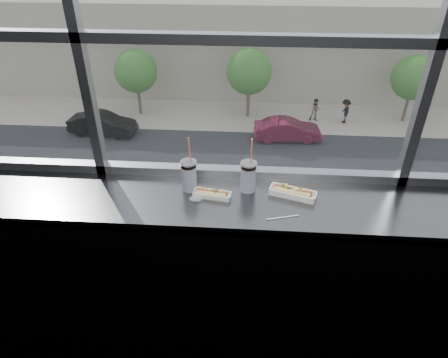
# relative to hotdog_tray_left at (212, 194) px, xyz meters

# --- Properties ---
(wall_back_lower) EXTENTS (6.00, 0.00, 6.00)m
(wall_back_lower) POSITION_rel_hotdog_tray_left_xyz_m (0.22, 0.25, -0.57)
(wall_back_lower) COLOR black
(wall_back_lower) RESTS_ON ground
(counter) EXTENTS (6.00, 0.55, 0.06)m
(counter) POSITION_rel_hotdog_tray_left_xyz_m (0.22, -0.02, -0.05)
(counter) COLOR #5C5C5C
(counter) RESTS_ON ground
(counter_fascia) EXTENTS (6.00, 0.04, 1.04)m
(counter_fascia) POSITION_rel_hotdog_tray_left_xyz_m (0.22, -0.28, -0.57)
(counter_fascia) COLOR #5C5C5C
(counter_fascia) RESTS_ON ground
(hotdog_tray_left) EXTENTS (0.24, 0.11, 0.06)m
(hotdog_tray_left) POSITION_rel_hotdog_tray_left_xyz_m (0.00, 0.00, 0.00)
(hotdog_tray_left) COLOR white
(hotdog_tray_left) RESTS_ON counter
(hotdog_tray_right) EXTENTS (0.30, 0.18, 0.07)m
(hotdog_tray_right) POSITION_rel_hotdog_tray_left_xyz_m (0.50, 0.04, 0.01)
(hotdog_tray_right) COLOR white
(hotdog_tray_right) RESTS_ON counter
(soda_cup_left) EXTENTS (0.10, 0.10, 0.38)m
(soda_cup_left) POSITION_rel_hotdog_tray_left_xyz_m (-0.15, 0.08, 0.09)
(soda_cup_left) COLOR white
(soda_cup_left) RESTS_ON counter
(soda_cup_right) EXTENTS (0.10, 0.10, 0.38)m
(soda_cup_right) POSITION_rel_hotdog_tray_left_xyz_m (0.22, 0.09, 0.09)
(soda_cup_right) COLOR white
(soda_cup_right) RESTS_ON counter
(loose_straw) EXTENTS (0.19, 0.06, 0.01)m
(loose_straw) POSITION_rel_hotdog_tray_left_xyz_m (0.43, -0.18, -0.02)
(loose_straw) COLOR white
(loose_straw) RESTS_ON counter
(wrapper) EXTENTS (0.09, 0.06, 0.02)m
(wrapper) POSITION_rel_hotdog_tray_left_xyz_m (-0.10, -0.04, -0.01)
(wrapper) COLOR silver
(wrapper) RESTS_ON counter
(plaza_ground) EXTENTS (120.00, 120.00, 0.00)m
(plaza_ground) POSITION_rel_hotdog_tray_left_xyz_m (0.22, 43.75, -12.12)
(plaza_ground) COLOR gray
(plaza_ground) RESTS_ON ground
(plaza_near) EXTENTS (50.00, 14.00, 0.04)m
(plaza_near) POSITION_rel_hotdog_tray_left_xyz_m (0.22, 7.25, -12.10)
(plaza_near) COLOR gray
(plaza_near) RESTS_ON plaza_ground
(street_asphalt) EXTENTS (80.00, 10.00, 0.06)m
(street_asphalt) POSITION_rel_hotdog_tray_left_xyz_m (0.22, 20.25, -12.09)
(street_asphalt) COLOR black
(street_asphalt) RESTS_ON plaza_ground
(far_sidewalk) EXTENTS (80.00, 6.00, 0.04)m
(far_sidewalk) POSITION_rel_hotdog_tray_left_xyz_m (0.22, 28.25, -12.10)
(far_sidewalk) COLOR gray
(far_sidewalk) RESTS_ON plaza_ground
(far_building) EXTENTS (50.00, 14.00, 8.00)m
(far_building) POSITION_rel_hotdog_tray_left_xyz_m (0.22, 38.25, -8.12)
(far_building) COLOR gray
(far_building) RESTS_ON plaza_ground
(car_near_c) EXTENTS (2.96, 6.51, 2.13)m
(car_near_c) POSITION_rel_hotdog_tray_left_xyz_m (-1.62, 16.25, -11.00)
(car_near_c) COLOR #6E0408
(car_near_c) RESTS_ON street_asphalt
(car_far_b) EXTENTS (3.02, 6.46, 2.10)m
(car_far_b) POSITION_rel_hotdog_tray_left_xyz_m (2.95, 24.25, -11.01)
(car_far_b) COLOR maroon
(car_far_b) RESTS_ON street_asphalt
(car_near_b) EXTENTS (3.05, 5.90, 1.88)m
(car_near_b) POSITION_rel_hotdog_tray_left_xyz_m (-6.50, 16.25, -11.12)
(car_near_b) COLOR #353535
(car_near_b) RESTS_ON street_asphalt
(car_near_a) EXTENTS (3.34, 6.81, 2.19)m
(car_near_a) POSITION_rel_hotdog_tray_left_xyz_m (-12.89, 16.25, -10.97)
(car_near_a) COLOR silver
(car_near_a) RESTS_ON street_asphalt
(car_far_a) EXTENTS (3.36, 6.78, 2.18)m
(car_far_a) POSITION_rel_hotdog_tray_left_xyz_m (-10.69, 24.25, -10.97)
(car_far_a) COLOR black
(car_far_a) RESTS_ON street_asphalt
(car_near_d) EXTENTS (2.99, 6.99, 2.32)m
(car_near_d) POSITION_rel_hotdog_tray_left_xyz_m (7.73, 16.25, -10.90)
(car_near_d) COLOR #B9B9B9
(car_near_d) RESTS_ON street_asphalt
(pedestrian_d) EXTENTS (0.76, 1.02, 2.29)m
(pedestrian_d) POSITION_rel_hotdog_tray_left_xyz_m (7.62, 27.58, -10.94)
(pedestrian_d) COLOR #66605B
(pedestrian_d) RESTS_ON far_sidewalk
(pedestrian_c) EXTENTS (0.97, 0.73, 2.18)m
(pedestrian_c) POSITION_rel_hotdog_tray_left_xyz_m (5.35, 27.78, -11.00)
(pedestrian_c) COLOR #66605B
(pedestrian_c) RESTS_ON far_sidewalk
(tree_left) EXTENTS (3.37, 3.37, 5.26)m
(tree_left) POSITION_rel_hotdog_tray_left_xyz_m (-8.88, 28.25, -8.56)
(tree_left) COLOR #47382B
(tree_left) RESTS_ON far_sidewalk
(tree_center) EXTENTS (3.53, 3.53, 5.51)m
(tree_center) POSITION_rel_hotdog_tray_left_xyz_m (-0.00, 28.25, -8.39)
(tree_center) COLOR #47382B
(tree_center) RESTS_ON far_sidewalk
(tree_right) EXTENTS (3.37, 3.37, 5.26)m
(tree_right) POSITION_rel_hotdog_tray_left_xyz_m (12.41, 28.25, -8.55)
(tree_right) COLOR #47382B
(tree_right) RESTS_ON far_sidewalk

